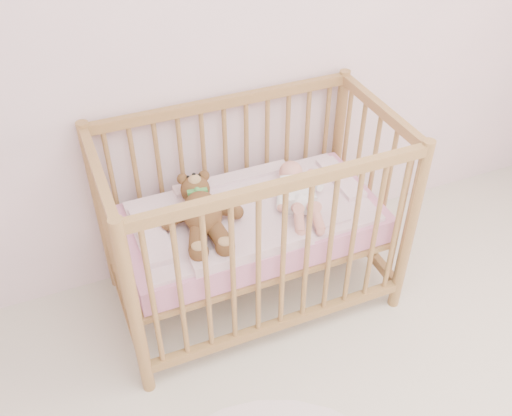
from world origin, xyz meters
name	(u,v)px	position (x,y,z in m)	size (l,w,h in m)	color
wall_back	(242,13)	(0.00, 2.00, 1.35)	(4.00, 0.02, 2.70)	silver
crib	(252,221)	(-0.12, 1.60, 0.50)	(1.36, 0.76, 1.00)	#AC7B49
mattress	(252,224)	(-0.12, 1.60, 0.49)	(1.22, 0.62, 0.13)	pink
blanket	(252,212)	(-0.12, 1.60, 0.56)	(1.10, 0.58, 0.06)	pink
baby	(298,190)	(0.11, 1.58, 0.64)	(0.25, 0.52, 0.13)	white
teddy_bear	(202,213)	(-0.37, 1.58, 0.65)	(0.39, 0.55, 0.15)	brown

